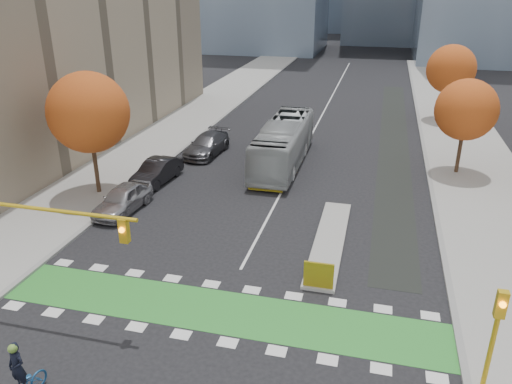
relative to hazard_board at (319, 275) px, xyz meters
The scene contains 20 objects.
ground 5.85m from the hazard_board, 133.60° to the right, with size 300.00×300.00×0.00m, color black.
sidewalk_west 23.59m from the hazard_board, 137.92° to the left, with size 7.00×120.00×0.15m, color gray.
sidewalk_east 18.45m from the hazard_board, 58.98° to the left, with size 7.00×120.00×0.15m, color gray.
curb_west 21.12m from the hazard_board, 131.54° to the left, with size 0.30×120.00×0.16m, color gray.
curb_east 16.92m from the hazard_board, 69.21° to the left, with size 0.30×120.00×0.16m, color gray.
bike_crossing 4.89m from the hazard_board, 145.98° to the right, with size 20.00×3.00×0.01m, color #2B852D.
centre_line 36.03m from the hazard_board, 96.38° to the left, with size 0.15×70.00×0.01m, color silver.
bike_lane_paint 26.05m from the hazard_board, 82.27° to the left, with size 2.50×50.00×0.01m, color black.
median_island 4.85m from the hazard_board, 90.00° to the left, with size 1.60×10.00×0.16m, color gray.
hazard_board is the anchor object (origin of this frame).
tree_west 18.44m from the hazard_board, 154.01° to the left, with size 5.20×5.20×8.22m.
tree_east_near 19.93m from the hazard_board, 65.80° to the left, with size 4.40×4.40×7.08m.
tree_east_far 35.13m from the hazard_board, 75.88° to the left, with size 4.80×4.80×7.65m.
traffic_signal_west 13.23m from the hazard_board, 158.45° to the right, with size 8.53×0.56×5.20m.
traffic_signal_east 8.26m from the hazard_board, 35.92° to the right, with size 0.35×0.43×4.10m.
cyclist 12.80m from the hazard_board, 134.20° to the right, with size 1.13×2.18×2.40m.
bus 17.41m from the hazard_board, 106.75° to the left, with size 2.92×12.47×3.47m, color #A1A6A9.
parked_car_a 14.17m from the hazard_board, 156.52° to the left, with size 1.97×4.90×1.67m, color #959499.
parked_car_b 16.80m from the hazard_board, 140.69° to the left, with size 1.74×4.99×1.64m, color black.
parked_car_c 21.01m from the hazard_board, 123.61° to the left, with size 2.34×5.75×1.67m, color #4C4C51.
Camera 1 is at (6.04, -15.66, 13.39)m, focal length 35.00 mm.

